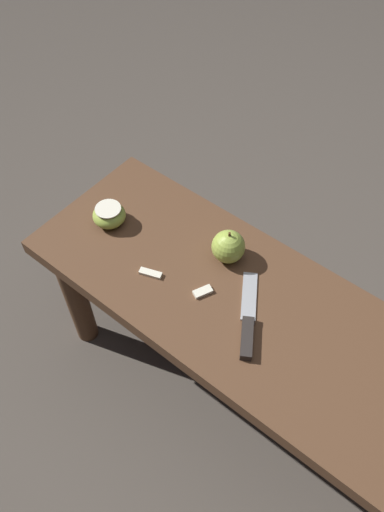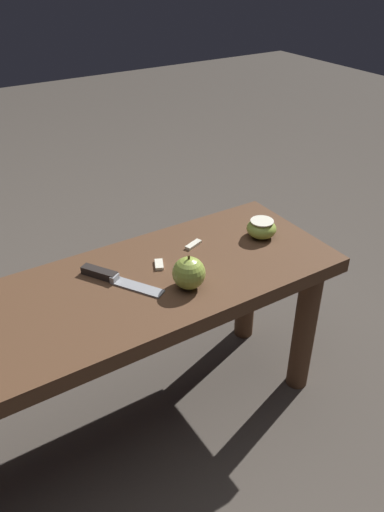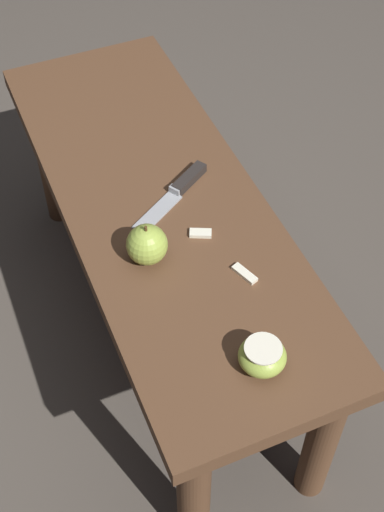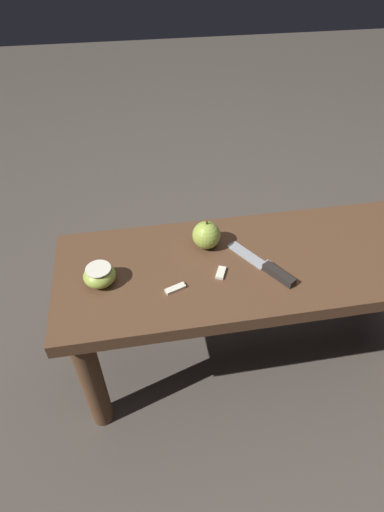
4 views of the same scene
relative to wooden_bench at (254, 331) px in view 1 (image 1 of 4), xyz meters
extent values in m
plane|color=#4C443D|center=(0.00, 0.00, -0.38)|extent=(8.00, 8.00, 0.00)
cube|color=brown|center=(0.00, 0.00, 0.07)|extent=(1.11, 0.39, 0.04)
cylinder|color=brown|center=(0.49, -0.14, -0.17)|extent=(0.06, 0.06, 0.43)
cylinder|color=brown|center=(0.49, 0.14, -0.17)|extent=(0.06, 0.06, 0.43)
cube|color=#9EA0A5|center=(0.04, -0.02, 0.09)|extent=(0.09, 0.12, 0.00)
cube|color=#9EA0A5|center=(0.00, 0.03, 0.10)|extent=(0.03, 0.02, 0.02)
cube|color=#282321|center=(-0.02, 0.07, 0.10)|extent=(0.07, 0.09, 0.02)
sphere|color=#9EB747|center=(0.14, -0.08, 0.13)|extent=(0.08, 0.08, 0.08)
cylinder|color=#4C3319|center=(0.14, -0.08, 0.17)|extent=(0.01, 0.01, 0.01)
ellipsoid|color=#9EB747|center=(0.43, 0.01, 0.11)|extent=(0.08, 0.08, 0.05)
cylinder|color=white|center=(0.43, 0.01, 0.13)|extent=(0.06, 0.06, 0.00)
cube|color=white|center=(0.25, 0.07, 0.09)|extent=(0.06, 0.03, 0.01)
cube|color=white|center=(0.12, 0.04, 0.09)|extent=(0.04, 0.05, 0.01)
camera|label=1|loc=(-0.24, 0.53, 1.02)|focal=35.00mm
camera|label=2|loc=(-0.36, -0.89, 0.78)|focal=35.00mm
camera|label=3|loc=(0.97, -0.34, 1.12)|focal=50.00mm
camera|label=4|loc=(0.32, 0.74, 0.83)|focal=28.00mm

